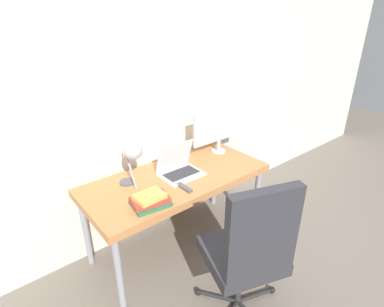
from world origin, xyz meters
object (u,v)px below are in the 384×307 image
Objects in this scene: monitor at (219,127)px; book_stack at (150,200)px; office_chair at (250,249)px; laptop at (179,168)px; desk_lamp at (132,153)px.

monitor is 2.19× the size of book_stack.
monitor is 0.56× the size of office_chair.
laptop is 0.91m from office_chair.
monitor reaches higher than office_chair.
desk_lamp is at bearing 179.07° from laptop.
laptop reaches higher than book_stack.
office_chair is at bearing -63.90° from book_stack.
monitor is 1.29m from office_chair.
book_stack is (-0.02, -0.25, -0.27)m from desk_lamp.
laptop is 0.63m from monitor.
monitor is 1.00m from desk_lamp.
desk_lamp is at bearing 108.34° from office_chair.
laptop is 0.31× the size of office_chair.
laptop is 1.19× the size of book_stack.
laptop is at bearing 82.57° from office_chair.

